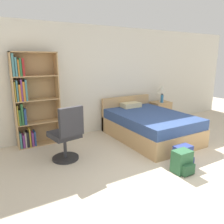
# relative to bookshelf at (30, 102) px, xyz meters

# --- Properties ---
(ground_plane) EXTENTS (14.00, 14.00, 0.00)m
(ground_plane) POSITION_rel_bookshelf_xyz_m (1.81, -3.02, -0.96)
(ground_plane) COLOR beige
(wall_back) EXTENTS (9.00, 0.06, 2.60)m
(wall_back) POSITION_rel_bookshelf_xyz_m (1.81, 0.21, 0.34)
(wall_back) COLOR silver
(wall_back) RESTS_ON ground_plane
(bookshelf) EXTENTS (0.91, 0.29, 1.97)m
(bookshelf) POSITION_rel_bookshelf_xyz_m (0.00, 0.00, 0.00)
(bookshelf) COLOR tan
(bookshelf) RESTS_ON ground_plane
(bed) EXTENTS (1.46, 2.09, 0.85)m
(bed) POSITION_rel_bookshelf_xyz_m (2.45, -0.89, -0.65)
(bed) COLOR tan
(bed) RESTS_ON ground_plane
(office_chair) EXTENTS (0.55, 0.63, 1.04)m
(office_chair) POSITION_rel_bookshelf_xyz_m (0.39, -1.10, -0.46)
(office_chair) COLOR #232326
(office_chair) RESTS_ON ground_plane
(nightstand) EXTENTS (0.53, 0.42, 0.62)m
(nightstand) POSITION_rel_bookshelf_xyz_m (3.55, -0.08, -0.65)
(nightstand) COLOR tan
(nightstand) RESTS_ON ground_plane
(table_lamp) EXTENTS (0.27, 0.27, 0.47)m
(table_lamp) POSITION_rel_bookshelf_xyz_m (3.56, -0.09, 0.02)
(table_lamp) COLOR #B2B2B7
(table_lamp) RESTS_ON nightstand
(water_bottle) EXTENTS (0.08, 0.08, 0.25)m
(water_bottle) POSITION_rel_bookshelf_xyz_m (3.49, -0.18, -0.22)
(water_bottle) COLOR teal
(water_bottle) RESTS_ON nightstand
(backpack_green) EXTENTS (0.30, 0.30, 0.38)m
(backpack_green) POSITION_rel_bookshelf_xyz_m (1.88, -2.45, -0.78)
(backpack_green) COLOR #2D603D
(backpack_green) RESTS_ON ground_plane
(backpack_blue) EXTENTS (0.32, 0.26, 0.36)m
(backpack_blue) POSITION_rel_bookshelf_xyz_m (2.07, -2.29, -0.79)
(backpack_blue) COLOR navy
(backpack_blue) RESTS_ON ground_plane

